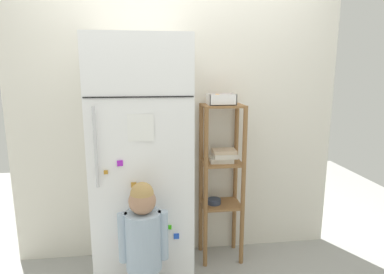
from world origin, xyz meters
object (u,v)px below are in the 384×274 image
(child_standing, at_px, (144,240))
(pantry_shelf_unit, at_px, (222,171))
(refrigerator, at_px, (143,165))
(fruit_bin, at_px, (221,100))

(child_standing, relative_size, pantry_shelf_unit, 0.71)
(child_standing, xyz_separation_m, pantry_shelf_unit, (0.64, 0.68, 0.20))
(pantry_shelf_unit, bearing_deg, refrigerator, -162.96)
(refrigerator, distance_m, pantry_shelf_unit, 0.69)
(refrigerator, height_order, pantry_shelf_unit, refrigerator)
(refrigerator, height_order, fruit_bin, refrigerator)
(refrigerator, relative_size, fruit_bin, 8.54)
(refrigerator, bearing_deg, pantry_shelf_unit, 17.04)
(child_standing, height_order, pantry_shelf_unit, pantry_shelf_unit)
(pantry_shelf_unit, xyz_separation_m, fruit_bin, (-0.02, -0.00, 0.60))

